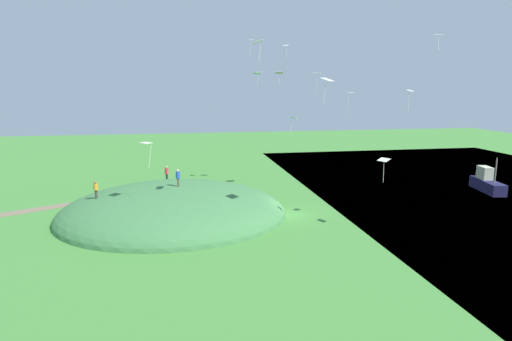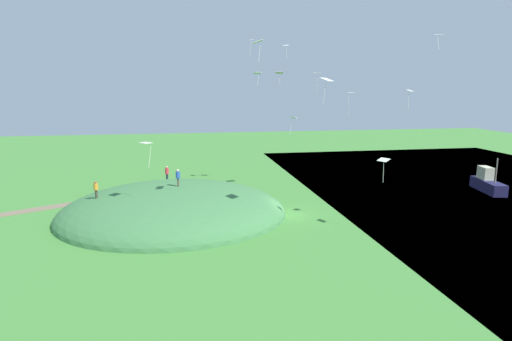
# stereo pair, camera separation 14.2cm
# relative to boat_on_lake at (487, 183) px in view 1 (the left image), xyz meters

# --- Properties ---
(ground_plane) EXTENTS (160.00, 160.00, 0.00)m
(ground_plane) POSITION_rel_boat_on_lake_xyz_m (26.24, 5.39, -1.00)
(ground_plane) COLOR #3F7F34
(grass_hill) EXTENTS (22.34, 20.50, 5.82)m
(grass_hill) POSITION_rel_boat_on_lake_xyz_m (37.43, 3.30, -1.00)
(grass_hill) COLOR #3C7441
(grass_hill) RESTS_ON ground_plane
(dirt_path) EXTENTS (13.06, 7.97, 0.04)m
(dirt_path) POSITION_rel_boat_on_lake_xyz_m (50.58, -1.40, -0.98)
(dirt_path) COLOR #71634E
(dirt_path) RESTS_ON ground_plane
(boat_on_lake) EXTENTS (2.75, 6.13, 4.35)m
(boat_on_lake) POSITION_rel_boat_on_lake_xyz_m (0.00, 0.00, 0.00)
(boat_on_lake) COLOR #1C1A3F
(boat_on_lake) RESTS_ON lake_water
(person_walking_path) EXTENTS (0.54, 0.54, 1.70)m
(person_walking_path) POSITION_rel_boat_on_lake_xyz_m (36.89, 3.54, 2.97)
(person_walking_path) COLOR brown
(person_walking_path) RESTS_ON grass_hill
(person_on_hilltop) EXTENTS (0.60, 0.60, 1.82)m
(person_on_hilltop) POSITION_rel_boat_on_lake_xyz_m (38.23, -5.37, 1.69)
(person_on_hilltop) COLOR #213343
(person_on_hilltop) RESTS_ON grass_hill
(person_with_child) EXTENTS (0.55, 0.55, 1.62)m
(person_with_child) POSITION_rel_boat_on_lake_xyz_m (44.45, 4.21, 2.26)
(person_with_child) COLOR #3A3A2D
(person_with_child) RESTS_ON grass_hill
(kite_0) EXTENTS (0.92, 1.25, 1.66)m
(kite_0) POSITION_rel_boat_on_lake_xyz_m (30.44, 11.41, 14.81)
(kite_0) COLOR white
(kite_1) EXTENTS (0.87, 0.85, 1.78)m
(kite_1) POSITION_rel_boat_on_lake_xyz_m (17.25, 10.97, 11.00)
(kite_1) COLOR silver
(kite_2) EXTENTS (1.28, 1.34, 2.26)m
(kite_2) POSITION_rel_boat_on_lake_xyz_m (39.47, 7.36, 6.62)
(kite_2) COLOR silver
(kite_3) EXTENTS (0.76, 0.85, 1.84)m
(kite_3) POSITION_rel_boat_on_lake_xyz_m (24.78, 1.18, 8.14)
(kite_3) COLOR white
(kite_4) EXTENTS (0.83, 0.75, 1.16)m
(kite_4) POSITION_rel_boat_on_lake_xyz_m (17.57, 15.08, 15.15)
(kite_4) COLOR white
(kite_5) EXTENTS (1.36, 1.37, 1.98)m
(kite_5) POSITION_rel_boat_on_lake_xyz_m (25.22, 12.63, 11.94)
(kite_5) COLOR silver
(kite_6) EXTENTS (0.68, 0.92, 2.14)m
(kite_6) POSITION_rel_boat_on_lake_xyz_m (20.23, 5.06, 10.76)
(kite_6) COLOR white
(kite_7) EXTENTS (1.26, 0.96, 2.08)m
(kite_7) POSITION_rel_boat_on_lake_xyz_m (21.18, -2.80, 12.93)
(kite_7) COLOR white
(kite_8) EXTENTS (0.77, 0.95, 1.96)m
(kite_8) POSITION_rel_boat_on_lake_xyz_m (28.79, -2.28, 16.31)
(kite_8) COLOR white
(kite_9) EXTENTS (1.00, 1.14, 2.12)m
(kite_9) POSITION_rel_boat_on_lake_xyz_m (19.57, 11.59, 5.25)
(kite_9) COLOR silver
(kite_10) EXTENTS (0.82, 0.88, 1.51)m
(kite_10) POSITION_rel_boat_on_lake_xyz_m (24.06, -5.53, 16.13)
(kite_10) COLOR white
(kite_11) EXTENTS (1.08, 0.97, 1.35)m
(kite_11) POSITION_rel_boat_on_lake_xyz_m (28.53, 0.65, 12.80)
(kite_11) COLOR white
(kite_12) EXTENTS (1.14, 0.94, 1.54)m
(kite_12) POSITION_rel_boat_on_lake_xyz_m (24.35, -7.25, 13.11)
(kite_12) COLOR white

